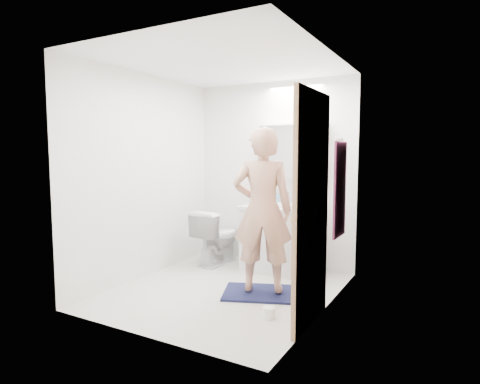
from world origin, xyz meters
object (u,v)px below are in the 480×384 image
Objects in this scene: vanity_cabinet at (281,240)px; soap_bottle_b at (275,197)px; toilet at (217,237)px; toilet_paper_roll at (269,313)px; medicine_cabinet at (293,151)px; toothbrush_cup at (299,202)px; person at (262,210)px; soap_bottle_a at (261,195)px.

soap_bottle_b is at bearing 131.38° from vanity_cabinet.
toilet is 6.66× the size of toilet_paper_roll.
toothbrush_cup is at bearing -24.52° from medicine_cabinet.
medicine_cabinet is at bearing 7.81° from soap_bottle_b.
medicine_cabinet is 0.52× the size of person.
soap_bottle_a is 1.23× the size of soap_bottle_b.
person is 1.10m from soap_bottle_b.
toothbrush_cup is at bearing 101.43° from toilet_paper_roll.
toilet is 1.39m from person.
toothbrush_cup is (0.11, -0.05, -0.63)m from medicine_cabinet.
soap_bottle_a reaches higher than toilet_paper_roll.
medicine_cabinet is at bearing 8.29° from soap_bottle_a.
toilet_paper_roll is at bearing -61.59° from soap_bottle_a.
toothbrush_cup is (0.52, 0.01, -0.07)m from soap_bottle_a.
vanity_cabinet is 0.57m from soap_bottle_b.
medicine_cabinet is 0.65m from toothbrush_cup.
medicine_cabinet reaches higher than toilet_paper_roll.
toilet is at bearing 136.73° from toilet_paper_roll.
soap_bottle_a is 2.31× the size of toothbrush_cup.
soap_bottle_a is 0.20m from soap_bottle_b.
toilet_paper_roll is (1.36, -1.28, -0.32)m from toilet.
person reaches higher than soap_bottle_a.
person is 17.41× the size of toothbrush_cup.
medicine_cabinet reaches higher than person.
toilet is at bearing -160.85° from medicine_cabinet.
medicine_cabinet reaches higher than toilet.
person is 1.04m from toothbrush_cup.
toilet is 1.19m from toothbrush_cup.
person is at bearing -63.30° from soap_bottle_a.
toilet is 3.26× the size of soap_bottle_a.
toilet is at bearing -157.64° from soap_bottle_b.
person is (0.16, -0.88, 0.50)m from vanity_cabinet.
medicine_cabinet is 9.05× the size of toothbrush_cup.
person is (0.10, -1.09, -0.61)m from medicine_cabinet.
toothbrush_cup is (0.01, 1.04, -0.03)m from person.
soap_bottle_b is at bearing -154.07° from toilet.
medicine_cabinet is 1.25m from person.
soap_bottle_a reaches higher than toothbrush_cup.
soap_bottle_b is 1.65× the size of toilet_paper_roll.
soap_bottle_b is at bearing -172.19° from medicine_cabinet.
toilet is 0.95m from soap_bottle_b.
toothbrush_cup is 0.88× the size of toilet_paper_roll.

